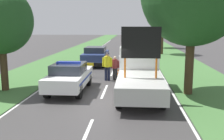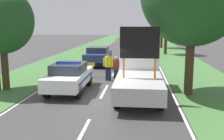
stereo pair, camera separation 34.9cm
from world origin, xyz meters
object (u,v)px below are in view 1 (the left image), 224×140
object	(u,v)px
traffic_cone_near_truck	(145,77)
roadside_tree_far_left	(163,11)
police_car	(70,77)
work_truck	(139,72)
roadside_tree_near_left	(1,21)
police_officer	(107,64)
queued_car_sedan_silver	(136,49)
roadside_tree_mid_right	(158,16)
traffic_cone_near_police	(79,71)
pedestrian_civilian	(115,66)
queued_car_hatch_blue	(96,55)
road_barrier	(111,66)
traffic_cone_centre_front	(118,72)
queued_car_suv_grey	(136,45)

from	to	relation	value
traffic_cone_near_truck	roadside_tree_far_left	size ratio (longest dim) A/B	0.09
police_car	work_truck	xyz separation A→B (m)	(3.72, -0.12, 0.32)
roadside_tree_near_left	work_truck	bearing A→B (deg)	-0.48
police_officer	queued_car_sedan_silver	world-z (taller)	police_officer
roadside_tree_near_left	roadside_tree_mid_right	world-z (taller)	roadside_tree_mid_right
work_truck	traffic_cone_near_police	distance (m)	6.27
police_car	police_officer	distance (m)	3.44
police_car	pedestrian_civilian	bearing A→B (deg)	60.16
traffic_cone_near_police	work_truck	bearing A→B (deg)	-48.34
queued_car_hatch_blue	roadside_tree_far_left	bearing A→B (deg)	-126.49
roadside_tree_far_left	traffic_cone_near_police	bearing A→B (deg)	-117.31
traffic_cone_near_truck	roadside_tree_near_left	bearing A→B (deg)	-159.33
road_barrier	queued_car_hatch_blue	size ratio (longest dim) A/B	0.77
police_car	police_officer	world-z (taller)	police_officer
queued_car_hatch_blue	roadside_tree_near_left	size ratio (longest dim) A/B	0.84
traffic_cone_centre_front	roadside_tree_near_left	size ratio (longest dim) A/B	0.10
queued_car_sedan_silver	police_car	bearing A→B (deg)	77.41
traffic_cone_near_police	queued_car_suv_grey	distance (m)	19.85
queued_car_sedan_silver	queued_car_hatch_blue	bearing A→B (deg)	63.65
road_barrier	roadside_tree_far_left	size ratio (longest dim) A/B	0.51
traffic_cone_near_police	roadside_tree_far_left	bearing A→B (deg)	62.69
work_truck	queued_car_sedan_silver	bearing A→B (deg)	-88.79
road_barrier	roadside_tree_mid_right	xyz separation A→B (m)	(5.17, 23.58, 3.98)
police_officer	traffic_cone_centre_front	xyz separation A→B (m)	(0.63, 1.39, -0.79)
police_car	traffic_cone_centre_front	world-z (taller)	police_car
queued_car_suv_grey	roadside_tree_near_left	size ratio (longest dim) A/B	0.70
traffic_cone_near_truck	queued_car_hatch_blue	bearing A→B (deg)	121.93
pedestrian_civilian	traffic_cone_near_truck	xyz separation A→B (m)	(1.96, -0.33, -0.62)
work_truck	roadside_tree_near_left	size ratio (longest dim) A/B	1.12
work_truck	roadside_tree_near_left	bearing A→B (deg)	0.91
traffic_cone_centre_front	queued_car_sedan_silver	xyz separation A→B (m)	(1.39, 12.54, 0.46)
traffic_cone_near_truck	roadside_tree_far_left	xyz separation A→B (m)	(2.68, 15.75, 4.90)
police_car	police_officer	size ratio (longest dim) A/B	2.56
pedestrian_civilian	road_barrier	bearing A→B (deg)	137.18
pedestrian_civilian	queued_car_suv_grey	bearing A→B (deg)	107.74
police_officer	queued_car_sedan_silver	xyz separation A→B (m)	(2.02, 13.93, -0.33)
queued_car_hatch_blue	roadside_tree_mid_right	xyz separation A→B (m)	(7.02, 17.95, 3.96)
queued_car_suv_grey	roadside_tree_mid_right	distance (m)	6.28
road_barrier	queued_car_suv_grey	bearing A→B (deg)	91.04
work_truck	queued_car_suv_grey	xyz separation A→B (m)	(0.11, 24.03, -0.37)
traffic_cone_near_police	police_officer	bearing A→B (deg)	-35.91
queued_car_suv_grey	roadside_tree_near_left	xyz separation A→B (m)	(-7.41, -23.97, 2.99)
traffic_cone_centre_front	queued_car_hatch_blue	bearing A→B (deg)	114.15
queued_car_sedan_silver	road_barrier	bearing A→B (deg)	82.00
traffic_cone_near_police	roadside_tree_far_left	distance (m)	16.59
police_car	queued_car_suv_grey	distance (m)	24.21
pedestrian_civilian	queued_car_hatch_blue	size ratio (longest dim) A/B	0.33
work_truck	queued_car_suv_grey	bearing A→B (deg)	-88.87
pedestrian_civilian	roadside_tree_far_left	world-z (taller)	roadside_tree_far_left
work_truck	traffic_cone_near_police	xyz separation A→B (m)	(-4.13, 4.64, -0.80)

